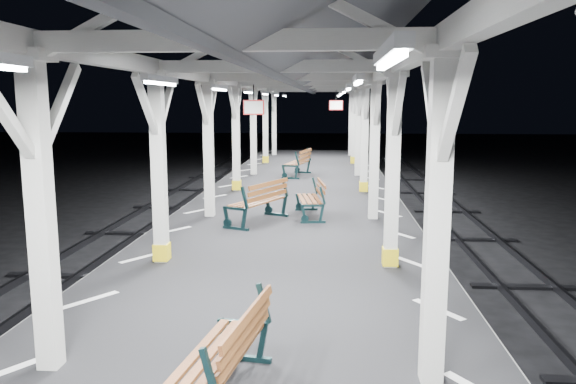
# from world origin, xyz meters

# --- Properties ---
(ground) EXTENTS (120.00, 120.00, 0.00)m
(ground) POSITION_xyz_m (0.00, 0.00, 0.00)
(ground) COLOR black
(ground) RESTS_ON ground
(platform) EXTENTS (6.00, 50.00, 1.00)m
(platform) POSITION_xyz_m (0.00, 0.00, 0.50)
(platform) COLOR black
(platform) RESTS_ON ground
(hazard_stripes_left) EXTENTS (1.00, 48.00, 0.01)m
(hazard_stripes_left) POSITION_xyz_m (-2.45, 0.00, 1.00)
(hazard_stripes_left) COLOR silver
(hazard_stripes_left) RESTS_ON platform
(hazard_stripes_right) EXTENTS (1.00, 48.00, 0.01)m
(hazard_stripes_right) POSITION_xyz_m (2.45, 0.00, 1.00)
(hazard_stripes_right) COLOR silver
(hazard_stripes_right) RESTS_ON platform
(canopy) EXTENTS (5.40, 49.00, 4.65)m
(canopy) POSITION_xyz_m (0.00, -0.02, 4.56)
(canopy) COLOR silver
(canopy) RESTS_ON platform
(bench_near) EXTENTS (0.86, 1.75, 0.91)m
(bench_near) POSITION_xyz_m (0.02, -2.53, 1.49)
(bench_near) COLOR #10282B
(bench_near) RESTS_ON platform
(bench_mid) EXTENTS (1.38, 1.94, 0.99)m
(bench_mid) POSITION_xyz_m (-0.64, 5.31, 1.53)
(bench_mid) COLOR #10282B
(bench_mid) RESTS_ON platform
(bench_far) EXTENTS (0.82, 1.69, 0.88)m
(bench_far) POSITION_xyz_m (0.55, 6.13, 1.47)
(bench_far) COLOR #10282B
(bench_far) RESTS_ON platform
(bench_extra) EXTENTS (1.05, 1.96, 1.01)m
(bench_extra) POSITION_xyz_m (-0.20, 13.64, 1.54)
(bench_extra) COLOR #10282B
(bench_extra) RESTS_ON platform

